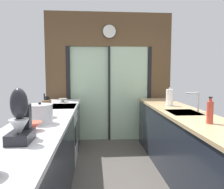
{
  "coord_description": "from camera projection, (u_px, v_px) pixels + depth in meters",
  "views": [
    {
      "loc": [
        -0.32,
        -2.36,
        1.46
      ],
      "look_at": [
        -0.05,
        0.99,
        1.12
      ],
      "focal_mm": 35.88,
      "sensor_mm": 36.0,
      "label": 1
    }
  ],
  "objects": [
    {
      "name": "ground_plane",
      "position": [
        118.0,
        179.0,
        3.1
      ],
      "size": [
        5.04,
        7.6,
        0.02
      ],
      "primitive_type": "cube",
      "color": "#4C4742"
    },
    {
      "name": "back_wall_unit",
      "position": [
        109.0,
        69.0,
        4.74
      ],
      "size": [
        2.64,
        0.12,
        2.7
      ],
      "color": "brown",
      "rests_on": "ground_plane"
    },
    {
      "name": "left_counter_run",
      "position": [
        42.0,
        161.0,
        2.52
      ],
      "size": [
        0.62,
        3.8,
        0.92
      ],
      "color": "#1E232D",
      "rests_on": "ground_plane"
    },
    {
      "name": "right_counter_run",
      "position": [
        192.0,
        151.0,
        2.83
      ],
      "size": [
        0.62,
        3.8,
        0.92
      ],
      "color": "#1E232D",
      "rests_on": "ground_plane"
    },
    {
      "name": "sink_faucet",
      "position": [
        196.0,
        99.0,
        3.03
      ],
      "size": [
        0.19,
        0.02,
        0.27
      ],
      "color": "#B7BABC",
      "rests_on": "right_counter_run"
    },
    {
      "name": "oven_range",
      "position": [
        58.0,
        134.0,
        3.63
      ],
      "size": [
        0.6,
        0.6,
        0.92
      ],
      "color": "#B7BABC",
      "rests_on": "ground_plane"
    },
    {
      "name": "mixing_bowl_mid",
      "position": [
        33.0,
        126.0,
        2.06
      ],
      "size": [
        0.17,
        0.17,
        0.08
      ],
      "color": "#BC4C38",
      "rests_on": "left_counter_run"
    },
    {
      "name": "mixing_bowl_far",
      "position": [
        63.0,
        100.0,
        4.06
      ],
      "size": [
        0.16,
        0.16,
        0.07
      ],
      "color": "gray",
      "rests_on": "left_counter_run"
    },
    {
      "name": "knife_block",
      "position": [
        47.0,
        108.0,
        2.69
      ],
      "size": [
        0.08,
        0.14,
        0.29
      ],
      "color": "brown",
      "rests_on": "left_counter_run"
    },
    {
      "name": "stand_mixer",
      "position": [
        20.0,
        121.0,
        1.72
      ],
      "size": [
        0.17,
        0.27,
        0.42
      ],
      "color": "black",
      "rests_on": "left_counter_run"
    },
    {
      "name": "stock_pot",
      "position": [
        40.0,
        114.0,
        2.35
      ],
      "size": [
        0.26,
        0.26,
        0.23
      ],
      "color": "#B7BABC",
      "rests_on": "left_counter_run"
    },
    {
      "name": "soap_bottle",
      "position": [
        210.0,
        112.0,
        2.34
      ],
      "size": [
        0.07,
        0.07,
        0.28
      ],
      "color": "#B23D2D",
      "rests_on": "right_counter_run"
    },
    {
      "name": "paper_towel_roll",
      "position": [
        169.0,
        98.0,
        3.6
      ],
      "size": [
        0.13,
        0.13,
        0.3
      ],
      "color": "#B7BABC",
      "rests_on": "right_counter_run"
    }
  ]
}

